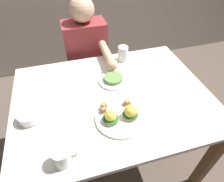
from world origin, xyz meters
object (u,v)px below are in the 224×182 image
Objects in this scene: dining_table at (113,107)px; diner_person at (88,57)px; fruit_bowl at (29,116)px; eggs_benedict_plate at (121,116)px; side_plate at (113,79)px; water_glass_near at (123,55)px; coffee_mug at (62,157)px; fork at (47,83)px.

diner_person is at bearing 95.10° from dining_table.
fruit_bowl is 0.79m from diner_person.
eggs_benedict_plate is 0.80m from diner_person.
side_plate is 0.49m from diner_person.
water_glass_near is 0.56× the size of side_plate.
fruit_bowl is at bearing -173.24° from dining_table.
diner_person reaches higher than eggs_benedict_plate.
water_glass_near reaches higher than eggs_benedict_plate.
water_glass_near is at bearing 57.93° from side_plate.
eggs_benedict_plate is at bearing 27.31° from coffee_mug.
eggs_benedict_plate is 2.39× the size of water_glass_near.
fork is (-0.38, 0.42, -0.02)m from eggs_benedict_plate.
side_plate is (0.04, 0.13, 0.12)m from dining_table.
diner_person is (-0.10, 0.47, -0.10)m from side_plate.
coffee_mug is at bearing -152.69° from eggs_benedict_plate.
diner_person reaches higher than fork.
fork is (0.09, 0.29, -0.03)m from fruit_bowl.
dining_table is 10.79× the size of coffee_mug.
side_plate is at bearing 52.40° from coffee_mug.
side_plate is at bearing 19.91° from fruit_bowl.
fruit_bowl is at bearing -123.09° from diner_person.
water_glass_near is at bearing 54.05° from coffee_mug.
fork is 0.58m from water_glass_near.
eggs_benedict_plate is at bearing -99.22° from side_plate.
side_plate is at bearing -122.07° from water_glass_near.
diner_person reaches higher than dining_table.
water_glass_near reaches higher than fork.
fruit_bowl reaches higher than dining_table.
coffee_mug is 0.59m from fork.
coffee_mug is 0.87m from water_glass_near.
dining_table is 4.44× the size of eggs_benedict_plate.
diner_person is at bearing 47.79° from fork.
fruit_bowl reaches higher than fork.
eggs_benedict_plate is 0.24× the size of diner_person.
diner_person reaches higher than fruit_bowl.
water_glass_near is at bearing -46.79° from diner_person.
eggs_benedict_plate reaches higher than fork.
fork is at bearing -168.01° from water_glass_near.
water_glass_near is at bearing 11.99° from fork.
eggs_benedict_plate is 0.36m from coffee_mug.
side_plate is (0.43, -0.10, 0.01)m from fork.
diner_person is (-0.04, 0.79, -0.12)m from eggs_benedict_plate.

